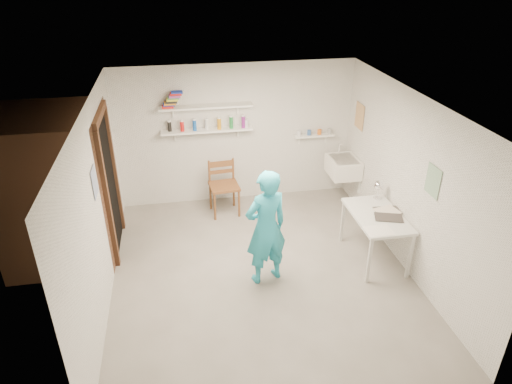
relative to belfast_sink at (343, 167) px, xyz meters
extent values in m
cube|color=slate|center=(-1.75, -1.70, -0.71)|extent=(4.00, 4.50, 0.02)
cube|color=silver|center=(-1.75, -1.70, 1.71)|extent=(4.00, 4.50, 0.02)
cube|color=silver|center=(-1.75, 0.56, 0.50)|extent=(4.00, 0.02, 2.40)
cube|color=silver|center=(-1.75, -3.96, 0.50)|extent=(4.00, 0.02, 2.40)
cube|color=silver|center=(-3.76, -1.70, 0.50)|extent=(0.02, 4.50, 2.40)
cube|color=silver|center=(0.26, -1.70, 0.50)|extent=(0.02, 4.50, 2.40)
cube|color=black|center=(-3.74, -0.65, 0.30)|extent=(0.02, 0.90, 2.00)
cube|color=brown|center=(-4.45, -0.65, 0.35)|extent=(1.40, 1.50, 2.10)
cube|color=brown|center=(-3.72, -0.65, 1.35)|extent=(0.06, 1.05, 0.10)
cube|color=brown|center=(-3.72, -1.15, 0.30)|extent=(0.06, 0.10, 2.00)
cube|color=brown|center=(-3.72, -0.15, 0.30)|extent=(0.06, 0.10, 2.00)
cube|color=white|center=(-2.25, 0.43, 0.65)|extent=(1.50, 0.22, 0.03)
cube|color=white|center=(-2.25, 0.43, 1.05)|extent=(1.50, 0.22, 0.03)
cube|color=white|center=(-0.40, 0.47, 0.42)|extent=(0.70, 0.14, 0.03)
cube|color=#334C7F|center=(-3.74, -1.65, 0.85)|extent=(0.01, 0.28, 0.36)
cube|color=#995933|center=(0.24, 0.10, 0.85)|extent=(0.01, 0.34, 0.42)
cube|color=#3F724C|center=(0.24, -2.25, 0.80)|extent=(0.01, 0.30, 0.38)
cube|color=white|center=(0.00, 0.00, 0.00)|extent=(0.48, 0.60, 0.30)
imported|color=#249FB7|center=(-1.72, -1.84, 0.11)|extent=(0.68, 0.54, 1.61)
cylinder|color=#C8B988|center=(-1.65, -1.63, 0.37)|extent=(0.29, 0.12, 0.29)
cube|color=brown|center=(-2.05, 0.03, -0.20)|extent=(0.51, 0.49, 1.00)
cube|color=silver|center=(-0.11, -1.66, -0.34)|extent=(0.66, 1.09, 0.73)
sphere|color=white|center=(0.07, -1.22, 0.25)|extent=(0.14, 0.14, 0.14)
cylinder|color=black|center=(-2.85, 0.43, 0.75)|extent=(0.06, 0.06, 0.17)
cylinder|color=red|center=(-2.65, 0.43, 0.75)|extent=(0.06, 0.06, 0.17)
cylinder|color=blue|center=(-2.45, 0.43, 0.75)|extent=(0.06, 0.06, 0.17)
cylinder|color=white|center=(-2.25, 0.43, 0.75)|extent=(0.06, 0.06, 0.17)
cylinder|color=orange|center=(-2.05, 0.43, 0.75)|extent=(0.06, 0.06, 0.17)
cylinder|color=#268C3F|center=(-1.85, 0.43, 0.75)|extent=(0.06, 0.06, 0.17)
cylinder|color=#8C268C|center=(-1.65, 0.43, 0.75)|extent=(0.06, 0.06, 0.17)
cube|color=red|center=(-2.85, 0.43, 1.08)|extent=(0.18, 0.14, 0.03)
cube|color=#1933A5|center=(-2.83, 0.43, 1.11)|extent=(0.18, 0.14, 0.03)
cube|color=orange|center=(-2.81, 0.43, 1.14)|extent=(0.18, 0.14, 0.03)
cube|color=black|center=(-2.79, 0.43, 1.16)|extent=(0.18, 0.14, 0.03)
cube|color=yellow|center=(-2.77, 0.43, 1.19)|extent=(0.18, 0.14, 0.03)
cube|color=#338C4C|center=(-2.75, 0.43, 1.22)|extent=(0.18, 0.14, 0.03)
cube|color=#8C3F8C|center=(-2.73, 0.43, 1.25)|extent=(0.18, 0.14, 0.03)
cube|color=red|center=(-2.71, 0.43, 1.27)|extent=(0.18, 0.14, 0.03)
cube|color=#1933A5|center=(-2.69, 0.43, 1.30)|extent=(0.18, 0.14, 0.03)
cylinder|color=silver|center=(-0.61, 0.47, 0.48)|extent=(0.07, 0.07, 0.09)
cylinder|color=#335999|center=(-0.47, 0.47, 0.48)|extent=(0.07, 0.07, 0.09)
cylinder|color=orange|center=(-0.33, 0.47, 0.48)|extent=(0.07, 0.07, 0.09)
cylinder|color=#999999|center=(-0.19, 0.47, 0.48)|extent=(0.07, 0.07, 0.09)
cube|color=silver|center=(-0.11, -1.66, 0.03)|extent=(0.30, 0.22, 0.00)
cube|color=#4C4742|center=(-0.11, -1.66, 0.04)|extent=(0.30, 0.22, 0.00)
cube|color=beige|center=(-0.11, -1.66, 0.04)|extent=(0.30, 0.22, 0.00)
cube|color=#383330|center=(-0.11, -1.66, 0.04)|extent=(0.30, 0.22, 0.00)
camera|label=1|loc=(-2.74, -6.69, 3.22)|focal=32.00mm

